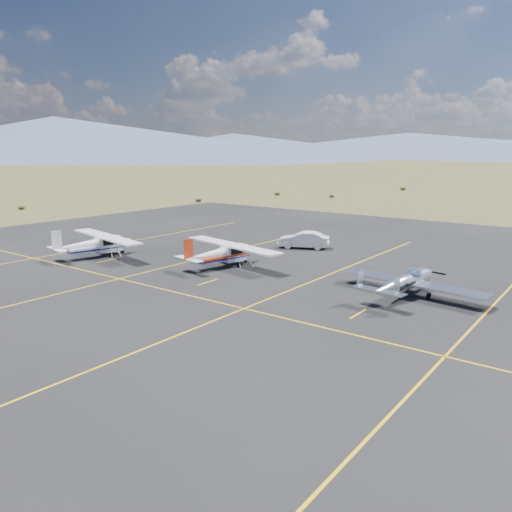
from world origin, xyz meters
TOP-DOWN VIEW (x-y plane):
  - ground at (0.00, 0.00)m, footprint 1600.00×1600.00m
  - apron at (0.00, 7.00)m, footprint 72.00×72.00m
  - aircraft_low_wing at (1.65, -4.36)m, footprint 6.80×9.42m
  - aircraft_cessna at (0.98, 9.63)m, footprint 6.18×9.89m
  - aircraft_plain at (-2.61, 20.36)m, footprint 6.35×10.12m
  - sedan at (11.05, 8.66)m, footprint 3.28×4.83m

SIDE VIEW (x-z plane):
  - ground at x=0.00m, z-range 0.00..0.00m
  - apron at x=0.00m, z-range -0.01..0.01m
  - sedan at x=11.05m, z-range 0.01..1.52m
  - aircraft_low_wing at x=1.65m, z-range -0.04..1.99m
  - aircraft_cessna at x=0.98m, z-range -0.14..2.36m
  - aircraft_plain at x=-2.61m, z-range -0.14..2.41m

